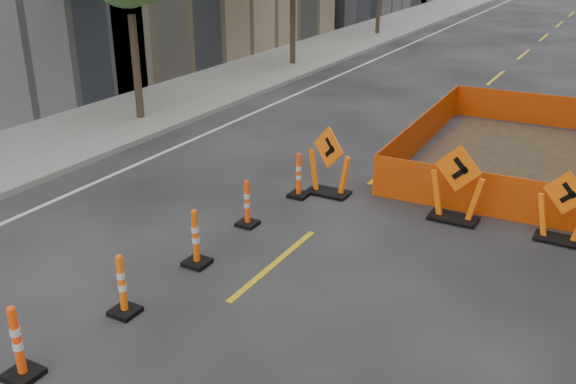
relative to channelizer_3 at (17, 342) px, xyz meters
The scene contains 10 objects.
sidewalk_left 14.58m from the channelizer_3, 121.49° to the left, with size 4.00×90.00×0.15m, color gray.
channelizer_3 is the anchor object (origin of this frame).
channelizer_4 1.86m from the channelizer_3, 85.92° to the left, with size 0.42×0.42×1.06m, color #EC5909, non-canonical shape.
channelizer_5 3.72m from the channelizer_3, 87.38° to the left, with size 0.43×0.43×1.10m, color #DE4C09, non-canonical shape.
channelizer_6 5.57m from the channelizer_3, 89.22° to the left, with size 0.40×0.40×1.01m, color #FF410A, non-canonical shape.
channelizer_7 7.43m from the channelizer_3, 87.90° to the left, with size 0.42×0.42×1.06m, color #F3450A, non-canonical shape.
chevron_sign_left 7.94m from the channelizer_3, 84.26° to the left, with size 1.09×0.65×1.63m, color #FF650A, non-canonical shape.
chevron_sign_center 8.72m from the channelizer_3, 64.82° to the left, with size 1.12×0.67×1.68m, color #F25F0A, non-canonical shape.
chevron_sign_right 9.81m from the channelizer_3, 53.95° to the left, with size 0.99×0.59×1.48m, color #FF630A, non-canonical shape.
safety_fence 12.89m from the channelizer_3, 72.53° to the left, with size 4.55×7.75×0.97m, color #EA4B0C, non-canonical shape.
Camera 1 is at (5.23, -4.89, 5.67)m, focal length 40.00 mm.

